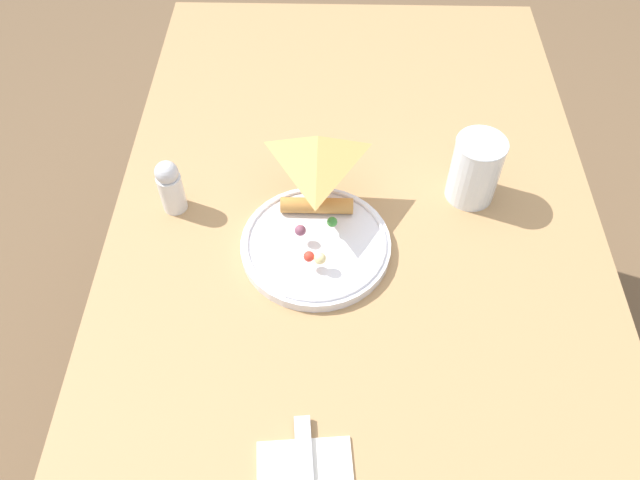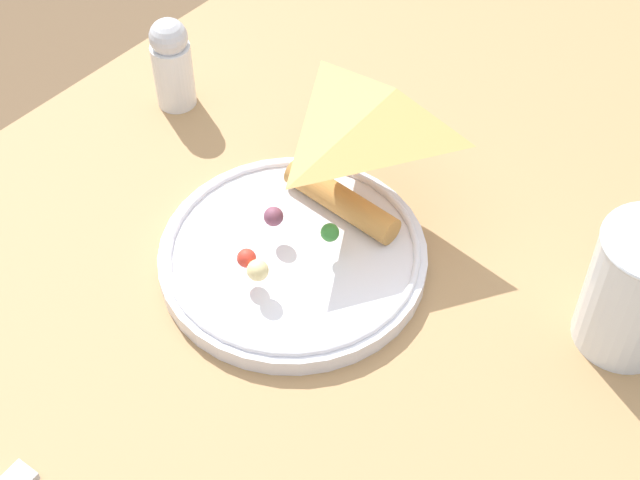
{
  "view_description": "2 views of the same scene",
  "coord_description": "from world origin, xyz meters",
  "px_view_note": "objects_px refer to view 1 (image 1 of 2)",
  "views": [
    {
      "loc": [
        0.57,
        -0.04,
        1.45
      ],
      "look_at": [
        0.02,
        -0.05,
        0.74
      ],
      "focal_mm": 35.0,
      "sensor_mm": 36.0,
      "label": 1
    },
    {
      "loc": [
        0.39,
        0.3,
        1.34
      ],
      "look_at": [
        0.01,
        -0.03,
        0.77
      ],
      "focal_mm": 55.0,
      "sensor_mm": 36.0,
      "label": 2
    }
  ],
  "objects_px": {
    "dining_table": "(353,280)",
    "milk_glass": "(475,171)",
    "salt_shaker": "(170,186)",
    "plate_pizza": "(316,242)"
  },
  "relations": [
    {
      "from": "milk_glass",
      "to": "plate_pizza",
      "type": "bearing_deg",
      "value": -64.63
    },
    {
      "from": "dining_table",
      "to": "salt_shaker",
      "type": "height_order",
      "value": "salt_shaker"
    },
    {
      "from": "milk_glass",
      "to": "salt_shaker",
      "type": "distance_m",
      "value": 0.46
    },
    {
      "from": "dining_table",
      "to": "milk_glass",
      "type": "height_order",
      "value": "milk_glass"
    },
    {
      "from": "plate_pizza",
      "to": "milk_glass",
      "type": "bearing_deg",
      "value": 115.37
    },
    {
      "from": "plate_pizza",
      "to": "salt_shaker",
      "type": "bearing_deg",
      "value": -109.11
    },
    {
      "from": "dining_table",
      "to": "plate_pizza",
      "type": "distance_m",
      "value": 0.13
    },
    {
      "from": "dining_table",
      "to": "salt_shaker",
      "type": "bearing_deg",
      "value": -103.58
    },
    {
      "from": "plate_pizza",
      "to": "dining_table",
      "type": "bearing_deg",
      "value": 98.27
    },
    {
      "from": "dining_table",
      "to": "milk_glass",
      "type": "distance_m",
      "value": 0.26
    }
  ]
}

